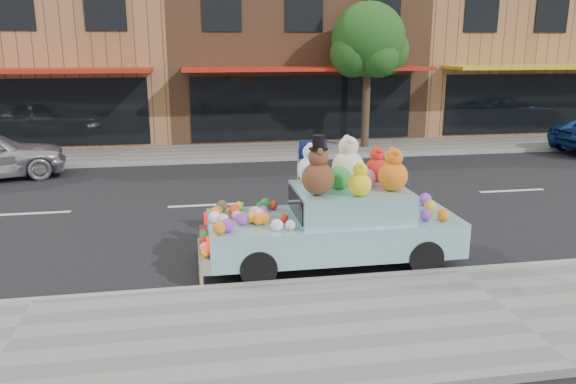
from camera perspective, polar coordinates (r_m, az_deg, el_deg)
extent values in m
plane|color=black|center=(14.27, 7.93, -0.59)|extent=(120.00, 120.00, 0.00)
cube|color=gray|center=(8.67, 21.32, -11.40)|extent=(60.00, 3.00, 0.12)
cube|color=gray|center=(20.38, 2.39, 4.33)|extent=(60.00, 3.00, 0.12)
cube|color=gray|center=(9.86, 16.86, -7.78)|extent=(60.00, 0.12, 0.13)
cube|color=gray|center=(18.94, 3.35, 3.53)|extent=(60.00, 0.12, 0.13)
cube|color=#A26B44|center=(25.72, -23.40, 13.04)|extent=(10.00, 8.00, 7.00)
cube|color=black|center=(21.95, -25.17, 7.24)|extent=(8.50, 0.06, 2.40)
cube|color=#B31F10|center=(20.99, -26.23, 10.97)|extent=(9.00, 1.80, 0.12)
cube|color=black|center=(21.86, -26.23, 16.61)|extent=(1.40, 0.06, 1.60)
cube|color=black|center=(21.27, -18.10, 17.45)|extent=(1.40, 0.06, 1.60)
cube|color=brown|center=(25.45, -0.24, 14.20)|extent=(10.00, 8.00, 7.00)
cube|color=black|center=(21.62, 1.58, 8.52)|extent=(8.50, 0.06, 2.40)
cube|color=#B31F10|center=(20.65, 2.11, 12.40)|extent=(9.00, 1.80, 0.12)
cube|color=black|center=(21.14, -6.76, 18.06)|extent=(1.40, 0.06, 1.60)
cube|color=black|center=(21.53, 1.65, 18.09)|extent=(1.40, 0.06, 1.60)
cube|color=black|center=(22.33, 9.60, 17.78)|extent=(1.40, 0.06, 1.60)
cube|color=#A26B44|center=(28.87, 20.30, 13.38)|extent=(10.00, 8.00, 7.00)
cube|color=black|center=(25.56, 24.37, 8.19)|extent=(8.50, 0.06, 2.40)
cube|color=gold|center=(24.75, 25.89, 11.36)|extent=(9.00, 1.80, 0.12)
cube|color=black|center=(23.93, 19.09, 16.99)|extent=(1.40, 0.06, 1.60)
cube|color=black|center=(25.49, 25.25, 16.23)|extent=(1.40, 0.06, 1.60)
cylinder|color=#38281C|center=(20.68, 7.92, 8.66)|extent=(0.28, 0.28, 3.20)
sphere|color=#174413|center=(20.57, 8.15, 15.10)|extent=(2.60, 2.60, 2.60)
sphere|color=#174413|center=(21.08, 9.72, 13.94)|extent=(1.80, 1.80, 1.80)
sphere|color=#174413|center=(20.20, 6.61, 13.74)|extent=(1.60, 1.60, 1.60)
sphere|color=#174413|center=(20.07, 9.19, 13.36)|extent=(1.40, 1.40, 1.40)
sphere|color=#174413|center=(21.05, 6.80, 14.32)|extent=(1.60, 1.60, 1.60)
cylinder|color=black|center=(9.69, 13.74, -6.45)|extent=(0.60, 0.20, 0.60)
cylinder|color=black|center=(11.05, 10.58, -3.63)|extent=(0.60, 0.20, 0.60)
cylinder|color=black|center=(8.99, -3.04, -7.73)|extent=(0.60, 0.20, 0.60)
cylinder|color=black|center=(10.45, -4.05, -4.50)|extent=(0.60, 0.20, 0.60)
cube|color=#95D3DE|center=(9.86, 4.53, -4.14)|extent=(4.31, 1.72, 0.60)
cube|color=#95D3DE|center=(9.78, 6.30, -0.98)|extent=(1.91, 1.51, 0.50)
cube|color=silver|center=(9.64, -8.47, -5.67)|extent=(0.17, 1.78, 0.26)
cube|color=red|center=(8.89, -8.10, -5.24)|extent=(0.06, 0.28, 0.16)
cube|color=red|center=(10.18, -8.35, -2.65)|extent=(0.06, 0.28, 0.16)
cube|color=black|center=(9.57, 0.81, -1.25)|extent=(0.05, 1.30, 0.40)
sphere|color=#552C18|center=(9.16, 3.07, 1.38)|extent=(0.54, 0.54, 0.54)
sphere|color=#552C18|center=(9.09, 3.10, 3.53)|extent=(0.34, 0.34, 0.34)
sphere|color=#552C18|center=(8.95, 3.28, 4.07)|extent=(0.13, 0.13, 0.13)
sphere|color=#552C18|center=(9.18, 2.94, 4.34)|extent=(0.13, 0.13, 0.13)
cylinder|color=black|center=(9.06, 3.11, 4.42)|extent=(0.32, 0.32, 0.02)
cylinder|color=black|center=(9.04, 3.12, 5.10)|extent=(0.20, 0.20, 0.22)
sphere|color=beige|center=(9.99, 6.11, 2.54)|extent=(0.58, 0.58, 0.58)
sphere|color=beige|center=(9.92, 6.17, 4.64)|extent=(0.36, 0.36, 0.36)
sphere|color=beige|center=(9.78, 6.39, 5.18)|extent=(0.14, 0.14, 0.14)
sphere|color=beige|center=(10.02, 5.99, 5.42)|extent=(0.14, 0.14, 0.14)
sphere|color=#D25C13|center=(9.58, 10.61, 1.60)|extent=(0.50, 0.50, 0.50)
sphere|color=#D25C13|center=(9.51, 10.71, 3.48)|extent=(0.31, 0.31, 0.31)
sphere|color=#D25C13|center=(9.39, 10.96, 3.96)|extent=(0.12, 0.12, 0.12)
sphere|color=#D25C13|center=(9.59, 10.51, 4.20)|extent=(0.12, 0.12, 0.12)
sphere|color=red|center=(10.21, 9.00, 2.28)|extent=(0.43, 0.43, 0.43)
sphere|color=red|center=(10.16, 9.06, 3.78)|extent=(0.26, 0.26, 0.26)
sphere|color=red|center=(10.06, 9.25, 4.16)|extent=(0.10, 0.10, 0.10)
sphere|color=red|center=(10.23, 8.92, 4.35)|extent=(0.10, 0.10, 0.10)
sphere|color=white|center=(9.94, 2.34, 2.28)|extent=(0.48, 0.48, 0.48)
sphere|color=white|center=(9.88, 2.36, 4.05)|extent=(0.30, 0.30, 0.30)
sphere|color=white|center=(9.76, 2.49, 4.50)|extent=(0.11, 0.11, 0.11)
sphere|color=white|center=(9.96, 2.23, 4.71)|extent=(0.11, 0.11, 0.11)
sphere|color=yellow|center=(9.16, 7.31, 0.76)|extent=(0.38, 0.38, 0.38)
sphere|color=yellow|center=(9.10, 7.36, 2.25)|extent=(0.24, 0.24, 0.24)
sphere|color=yellow|center=(9.01, 7.53, 2.62)|extent=(0.09, 0.09, 0.09)
sphere|color=yellow|center=(9.16, 7.22, 2.83)|extent=(0.09, 0.09, 0.09)
sphere|color=#227D2D|center=(9.62, 5.22, 1.43)|extent=(0.40, 0.40, 0.40)
sphere|color=pink|center=(9.81, 7.97, 1.43)|extent=(0.32, 0.32, 0.32)
sphere|color=purple|center=(9.28, -4.74, -2.76)|extent=(0.20, 0.20, 0.20)
sphere|color=pink|center=(9.57, -5.32, -2.39)|extent=(0.15, 0.15, 0.15)
sphere|color=beige|center=(9.52, -3.03, -2.27)|extent=(0.20, 0.20, 0.20)
sphere|color=orange|center=(8.86, -7.00, -3.65)|extent=(0.21, 0.21, 0.21)
sphere|color=red|center=(10.14, -1.49, -1.32)|extent=(0.16, 0.16, 0.16)
sphere|color=purple|center=(9.64, -2.64, -2.06)|extent=(0.20, 0.20, 0.20)
sphere|color=orange|center=(9.27, -3.04, -2.78)|extent=(0.19, 0.19, 0.19)
sphere|color=beige|center=(9.35, -6.61, -2.75)|extent=(0.18, 0.18, 0.18)
sphere|color=orange|center=(9.53, -2.87, -2.47)|extent=(0.14, 0.14, 0.14)
sphere|color=white|center=(9.43, -7.49, -2.55)|extent=(0.20, 0.20, 0.20)
sphere|color=white|center=(8.96, -1.13, -3.37)|extent=(0.20, 0.20, 0.20)
sphere|color=orange|center=(9.64, -7.42, -2.15)|extent=(0.21, 0.21, 0.21)
sphere|color=red|center=(9.75, -5.49, -1.86)|extent=(0.22, 0.22, 0.22)
sphere|color=orange|center=(9.37, -3.69, -2.62)|extent=(0.19, 0.19, 0.19)
sphere|color=pink|center=(9.72, -2.56, -1.96)|extent=(0.19, 0.19, 0.19)
sphere|color=#227D2D|center=(9.79, -7.19, -1.93)|extent=(0.19, 0.19, 0.19)
sphere|color=orange|center=(10.13, -4.98, -1.40)|extent=(0.16, 0.16, 0.16)
sphere|color=red|center=(9.40, -0.39, -2.67)|extent=(0.14, 0.14, 0.14)
sphere|color=purple|center=(8.96, -6.19, -3.38)|extent=(0.22, 0.22, 0.22)
sphere|color=orange|center=(9.29, -2.48, -2.69)|extent=(0.21, 0.21, 0.21)
sphere|color=#533617|center=(10.06, -6.74, -1.42)|extent=(0.21, 0.21, 0.21)
sphere|color=#227D2D|center=(10.09, -2.85, -1.44)|extent=(0.15, 0.15, 0.15)
sphere|color=beige|center=(9.02, 0.25, -3.36)|extent=(0.17, 0.17, 0.17)
sphere|color=#227D2D|center=(10.14, -2.27, -1.20)|extent=(0.20, 0.20, 0.20)
sphere|color=beige|center=(9.61, -5.21, -2.34)|extent=(0.15, 0.15, 0.15)
sphere|color=#D8A88C|center=(9.55, -3.38, -2.11)|extent=(0.22, 0.22, 0.22)
sphere|color=#227D2D|center=(9.52, -8.51, -4.57)|extent=(0.17, 0.17, 0.17)
sphere|color=red|center=(9.60, -8.52, -4.48)|extent=(0.14, 0.14, 0.14)
sphere|color=#227D2D|center=(9.70, -8.53, -4.32)|extent=(0.13, 0.13, 0.13)
sphere|color=orange|center=(8.88, -8.39, -6.08)|extent=(0.14, 0.14, 0.14)
sphere|color=#533617|center=(9.81, -8.55, -4.10)|extent=(0.13, 0.13, 0.13)
sphere|color=beige|center=(9.05, -8.43, -5.59)|extent=(0.17, 0.17, 0.17)
sphere|color=red|center=(9.73, -8.54, -4.16)|extent=(0.16, 0.16, 0.16)
sphere|color=#227D2D|center=(9.64, -8.52, -4.36)|extent=(0.15, 0.15, 0.15)
sphere|color=red|center=(9.33, -8.47, -4.97)|extent=(0.17, 0.17, 0.17)
sphere|color=orange|center=(10.25, 14.25, -1.45)|extent=(0.21, 0.21, 0.21)
sphere|color=purple|center=(9.76, 13.87, -2.27)|extent=(0.20, 0.20, 0.20)
sphere|color=orange|center=(9.82, 15.52, -2.26)|extent=(0.21, 0.21, 0.21)
sphere|color=purple|center=(10.68, 13.78, -0.71)|extent=(0.23, 0.23, 0.23)
cylinder|color=#997A54|center=(8.93, -8.78, -8.99)|extent=(0.06, 0.06, 0.17)
sphere|color=#997A54|center=(8.90, -8.81, -8.43)|extent=(0.07, 0.07, 0.07)
cylinder|color=#997A54|center=(9.05, -8.80, -8.66)|extent=(0.06, 0.06, 0.17)
sphere|color=#997A54|center=(9.02, -8.82, -8.11)|extent=(0.07, 0.07, 0.07)
cylinder|color=#997A54|center=(9.17, -8.82, -8.34)|extent=(0.06, 0.06, 0.17)
sphere|color=#997A54|center=(9.14, -8.84, -7.79)|extent=(0.07, 0.07, 0.07)
cylinder|color=#997A54|center=(9.30, -8.83, -8.03)|extent=(0.06, 0.06, 0.17)
sphere|color=#997A54|center=(9.26, -8.86, -7.48)|extent=(0.07, 0.07, 0.07)
cylinder|color=#997A54|center=(9.42, -8.85, -7.72)|extent=(0.06, 0.06, 0.17)
sphere|color=#997A54|center=(9.38, -8.87, -7.18)|extent=(0.07, 0.07, 0.07)
cylinder|color=#997A54|center=(9.54, -8.87, -7.42)|extent=(0.06, 0.06, 0.17)
sphere|color=#997A54|center=(9.50, -8.89, -6.89)|extent=(0.07, 0.07, 0.07)
cylinder|color=#997A54|center=(9.66, -8.88, -7.13)|extent=(0.06, 0.06, 0.17)
sphere|color=#997A54|center=(9.62, -8.90, -6.61)|extent=(0.07, 0.07, 0.07)
cylinder|color=#997A54|center=(9.78, -8.90, -6.85)|extent=(0.06, 0.06, 0.17)
sphere|color=#997A54|center=(9.75, -8.92, -6.33)|extent=(0.07, 0.07, 0.07)
cylinder|color=#997A54|center=(9.90, -8.91, -6.58)|extent=(0.06, 0.06, 0.17)
sphere|color=#997A54|center=(9.87, -8.93, -6.06)|extent=(0.07, 0.07, 0.07)
cylinder|color=#997A54|center=(10.02, -8.92, -6.31)|extent=(0.06, 0.06, 0.17)
sphere|color=#997A54|center=(9.99, -8.95, -5.80)|extent=(0.07, 0.07, 0.07)
cylinder|color=#997A54|center=(10.15, -8.94, -6.05)|extent=(0.06, 0.06, 0.17)
sphere|color=#997A54|center=(10.11, -8.96, -5.54)|extent=(0.07, 0.07, 0.07)
cylinder|color=#997A54|center=(10.27, -8.95, -5.79)|extent=(0.06, 0.06, 0.17)
sphere|color=#997A54|center=(10.24, -8.97, -5.29)|extent=(0.07, 0.07, 0.07)
cylinder|color=#997A54|center=(10.39, -8.96, -5.54)|extent=(0.06, 0.06, 0.17)
sphere|color=#997A54|center=(10.36, -8.98, -5.05)|extent=(0.07, 0.07, 0.07)
cylinder|color=#997A54|center=(10.51, -8.98, -5.30)|extent=(0.06, 0.06, 0.17)
sphere|color=#997A54|center=(10.48, -9.00, -4.81)|extent=(0.07, 0.07, 0.07)
cylinder|color=silver|center=(10.07, 0.99, 3.08)|extent=(0.02, 0.02, 0.70)
cube|color=#0C1447|center=(10.10, 2.54, 4.32)|extent=(0.52, 0.02, 0.34)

